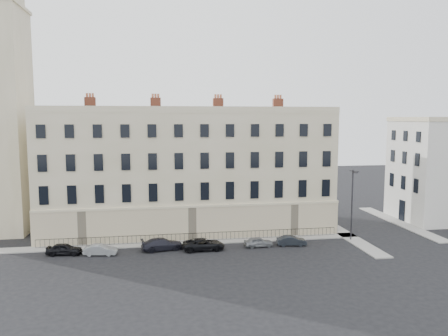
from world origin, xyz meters
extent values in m
plane|color=black|center=(0.00, 0.00, 0.00)|extent=(160.00, 160.00, 0.00)
cube|color=#BEB38D|center=(-6.00, 12.00, 7.50)|extent=(36.00, 12.00, 15.00)
cube|color=#BDAC8E|center=(-6.00, 5.92, 2.00)|extent=(36.10, 0.18, 4.00)
cube|color=#BDAC8E|center=(12.08, 12.00, 2.00)|extent=(0.18, 12.10, 4.00)
cube|color=#BEB38D|center=(-6.00, 6.15, 15.40)|extent=(36.00, 0.35, 0.80)
cube|color=#BEB38D|center=(11.85, 12.00, 15.40)|extent=(0.35, 12.00, 0.80)
cube|color=brown|center=(-18.00, 12.00, 16.00)|extent=(1.30, 0.70, 2.00)
cube|color=brown|center=(-10.00, 12.00, 16.00)|extent=(1.30, 0.70, 2.00)
cube|color=brown|center=(-2.00, 12.00, 16.00)|extent=(1.30, 0.70, 2.00)
cube|color=brown|center=(6.00, 12.00, 16.00)|extent=(1.30, 0.70, 2.00)
cube|color=silver|center=(29.00, 11.00, 7.00)|extent=(10.00, 10.00, 14.00)
cube|color=gray|center=(-10.00, 5.00, 0.06)|extent=(48.00, 2.00, 0.12)
cube|color=gray|center=(13.00, 8.00, 0.06)|extent=(2.00, 24.00, 0.12)
cube|color=gray|center=(23.00, 10.00, 0.06)|extent=(2.00, 20.00, 0.12)
cube|color=black|center=(-6.00, 5.40, 1.02)|extent=(35.00, 0.04, 0.04)
cube|color=black|center=(-6.00, 5.40, 0.12)|extent=(35.00, 0.04, 0.04)
imported|color=black|center=(-19.92, 2.72, 0.62)|extent=(3.79, 1.84, 1.25)
imported|color=gray|center=(-16.12, 2.02, 0.57)|extent=(3.58, 1.67, 1.13)
imported|color=black|center=(-9.61, 2.77, 0.66)|extent=(4.82, 2.60, 1.33)
imported|color=black|center=(-5.10, 2.03, 0.64)|extent=(4.65, 2.22, 1.28)
imported|color=slate|center=(1.12, 2.23, 0.56)|extent=(3.33, 1.47, 1.12)
imported|color=black|center=(4.96, 2.14, 0.55)|extent=(3.47, 1.53, 1.11)
cylinder|color=#28282C|center=(12.60, 3.07, 4.23)|extent=(0.17, 0.17, 8.47)
cylinder|color=#28282C|center=(12.41, 2.36, 8.36)|extent=(0.51, 1.56, 0.11)
cube|color=#28282C|center=(12.22, 1.64, 8.31)|extent=(0.32, 0.56, 0.13)
camera|label=1|loc=(-10.36, -44.38, 14.45)|focal=35.00mm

